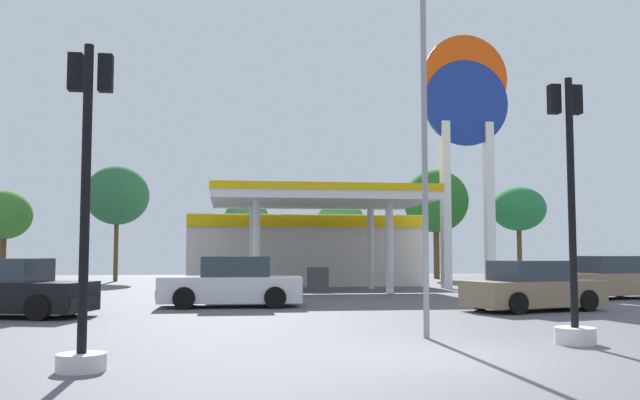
{
  "coord_description": "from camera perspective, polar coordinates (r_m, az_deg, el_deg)",
  "views": [
    {
      "loc": [
        -3.78,
        -11.29,
        1.71
      ],
      "look_at": [
        0.01,
        16.94,
        3.86
      ],
      "focal_mm": 39.38,
      "sensor_mm": 36.0,
      "label": 1
    }
  ],
  "objects": [
    {
      "name": "car_2",
      "position": [
        28.6,
        22.3,
        -5.98
      ],
      "size": [
        4.71,
        2.63,
        1.59
      ],
      "color": "black",
      "rests_on": "ground"
    },
    {
      "name": "tree_5",
      "position": [
        47.53,
        15.84,
        -0.72
      ],
      "size": [
        3.53,
        3.53,
        6.02
      ],
      "color": "brown",
      "rests_on": "ground"
    },
    {
      "name": "tree_3",
      "position": [
        44.15,
        1.67,
        -1.89
      ],
      "size": [
        3.02,
        3.02,
        5.08
      ],
      "color": "brown",
      "rests_on": "ground"
    },
    {
      "name": "ground_plane",
      "position": [
        12.03,
        11.03,
        -12.42
      ],
      "size": [
        90.0,
        90.0,
        0.0
      ],
      "primitive_type": "plane",
      "color": "#56565B",
      "rests_on": "ground"
    },
    {
      "name": "car_0",
      "position": [
        22.65,
        -7.22,
        -6.78
      ],
      "size": [
        4.51,
        2.13,
        1.6
      ],
      "color": "black",
      "rests_on": "ground"
    },
    {
      "name": "tree_4",
      "position": [
        47.39,
        9.4,
        -0.11
      ],
      "size": [
        4.31,
        4.31,
        7.27
      ],
      "color": "brown",
      "rests_on": "ground"
    },
    {
      "name": "station_pole_sign",
      "position": [
        35.54,
        11.8,
        5.99
      ],
      "size": [
        4.27,
        0.56,
        12.53
      ],
      "color": "white",
      "rests_on": "ground"
    },
    {
      "name": "gas_station",
      "position": [
        37.23,
        -1.35,
        -3.61
      ],
      "size": [
        12.04,
        13.45,
        4.54
      ],
      "color": "beige",
      "rests_on": "ground"
    },
    {
      "name": "traffic_signal_2",
      "position": [
        14.19,
        19.79,
        -3.87
      ],
      "size": [
        0.76,
        0.76,
        5.08
      ],
      "color": "silver",
      "rests_on": "ground"
    },
    {
      "name": "tree_2",
      "position": [
        45.05,
        -5.99,
        -1.61
      ],
      "size": [
        2.88,
        2.88,
        5.14
      ],
      "color": "brown",
      "rests_on": "ground"
    },
    {
      "name": "traffic_signal_0",
      "position": [
        10.9,
        -18.56,
        -3.15
      ],
      "size": [
        0.71,
        0.71,
        4.82
      ],
      "color": "silver",
      "rests_on": "ground"
    },
    {
      "name": "tree_0",
      "position": [
        46.24,
        -24.28,
        -1.14
      ],
      "size": [
        3.27,
        3.27,
        5.47
      ],
      "color": "brown",
      "rests_on": "ground"
    },
    {
      "name": "corner_streetlamp",
      "position": [
        14.51,
        8.67,
        7.17
      ],
      "size": [
        0.24,
        1.48,
        7.73
      ],
      "color": "gray",
      "rests_on": "ground"
    },
    {
      "name": "tree_1",
      "position": [
        44.31,
        -16.16,
        0.35
      ],
      "size": [
        3.83,
        3.83,
        7.0
      ],
      "color": "brown",
      "rests_on": "ground"
    },
    {
      "name": "car_3",
      "position": [
        20.68,
        -24.03,
        -6.73
      ],
      "size": [
        4.68,
        2.89,
        1.56
      ],
      "color": "black",
      "rests_on": "ground"
    },
    {
      "name": "car_1",
      "position": [
        21.84,
        16.9,
        -6.86
      ],
      "size": [
        4.44,
        2.78,
        1.48
      ],
      "color": "black",
      "rests_on": "ground"
    }
  ]
}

